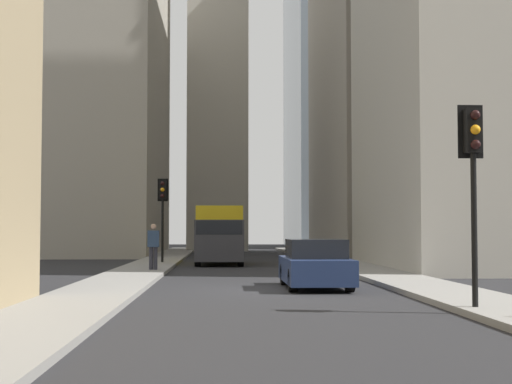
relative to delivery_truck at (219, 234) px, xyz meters
name	(u,v)px	position (x,y,z in m)	size (l,w,h in m)	color
ground_plane	(268,290)	(-15.90, -1.40, -1.46)	(135.00, 135.00, 0.00)	#262628
sidewalk_right	(107,288)	(-15.90, 3.10, -1.39)	(90.00, 2.20, 0.14)	gray
sidewalk_left	(425,287)	(-15.90, -5.90, -1.39)	(90.00, 2.20, 0.14)	gray
building_left_far	(397,41)	(13.09, -11.99, 13.08)	(18.31, 10.50, 29.07)	gray
building_right_far	(89,97)	(15.85, 9.20, 9.50)	(18.98, 10.00, 21.92)	#A8A091
church_spire	(218,9)	(24.46, 0.21, 18.47)	(5.35, 5.35, 38.11)	#B7B2A5
delivery_truck	(219,234)	(0.00, 0.00, 0.00)	(6.46, 2.25, 2.84)	yellow
sedan_navy	(315,265)	(-15.49, -2.80, -0.80)	(4.30, 1.78, 1.42)	navy
traffic_light_foreground	(473,157)	(-22.24, -5.19, 1.70)	(0.43, 0.52, 4.11)	black
traffic_light_midblock	(163,201)	(-0.62, 2.74, 1.64)	(0.43, 0.52, 4.03)	black
pedestrian	(153,245)	(-7.62, 2.55, -0.35)	(0.26, 0.44, 1.78)	#33333D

